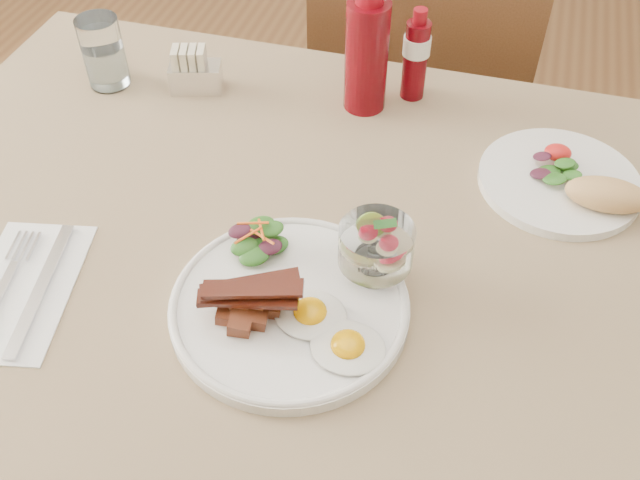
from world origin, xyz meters
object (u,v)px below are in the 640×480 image
second_plate (570,183)px  ketchup_bottle (367,54)px  chair_far (420,102)px  fruit_cup (376,246)px  water_glass (104,56)px  hot_sauce_bottle (416,56)px  main_plate (290,307)px  sugar_caddy (194,73)px  table (343,292)px

second_plate → ketchup_bottle: (-0.32, 0.12, 0.08)m
chair_far → fruit_cup: size_ratio=10.43×
chair_far → water_glass: (-0.46, -0.41, 0.28)m
hot_sauce_bottle → chair_far: bearing=93.5°
fruit_cup → second_plate: size_ratio=0.40×
chair_far → hot_sauce_bottle: 0.43m
main_plate → ketchup_bottle: size_ratio=1.45×
main_plate → ketchup_bottle: ketchup_bottle is taller
water_glass → second_plate: bearing=-5.2°
fruit_cup → sugar_caddy: bearing=138.6°
sugar_caddy → chair_far: bearing=34.3°
second_plate → sugar_caddy: bearing=171.5°
table → main_plate: size_ratio=4.75×
hot_sauce_bottle → water_glass: hot_sauce_bottle is taller
table → ketchup_bottle: (-0.05, 0.31, 0.18)m
chair_far → fruit_cup: bearing=-86.2°
chair_far → hot_sauce_bottle: (0.02, -0.31, 0.30)m
hot_sauce_bottle → water_glass: 0.49m
main_plate → second_plate: second_plate is taller
chair_far → fruit_cup: 0.77m
hot_sauce_bottle → sugar_caddy: hot_sauce_bottle is taller
table → main_plate: (-0.04, -0.12, 0.10)m
table → water_glass: bearing=151.2°
chair_far → table: bearing=-90.0°
fruit_cup → second_plate: fruit_cup is taller
second_plate → hot_sauce_bottle: 0.31m
chair_far → main_plate: 0.82m
second_plate → ketchup_bottle: size_ratio=1.17×
main_plate → chair_far: bearing=87.3°
ketchup_bottle → sugar_caddy: ketchup_bottle is taller
table → fruit_cup: (0.05, -0.05, 0.15)m
ketchup_bottle → hot_sauce_bottle: size_ratio=1.30×
second_plate → sugar_caddy: sugar_caddy is taller
sugar_caddy → water_glass: (-0.14, -0.02, 0.02)m
main_plate → water_glass: (-0.42, 0.37, 0.04)m
chair_far → main_plate: size_ratio=3.32×
hot_sauce_bottle → main_plate: bearing=-96.8°
ketchup_bottle → water_glass: size_ratio=1.70×
second_plate → water_glass: water_glass is taller
fruit_cup → ketchup_bottle: size_ratio=0.46×
fruit_cup → hot_sauce_bottle: (-0.03, 0.40, 0.01)m
ketchup_bottle → sugar_caddy: (-0.27, -0.03, -0.06)m
water_glass → chair_far: bearing=41.7°
hot_sauce_bottle → water_glass: (-0.48, -0.10, -0.02)m
fruit_cup → table: bearing=134.9°
second_plate → table: bearing=-145.2°
second_plate → chair_far: bearing=119.4°
table → ketchup_bottle: 0.36m
water_glass → sugar_caddy: bearing=8.6°
table → ketchup_bottle: size_ratio=6.90×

